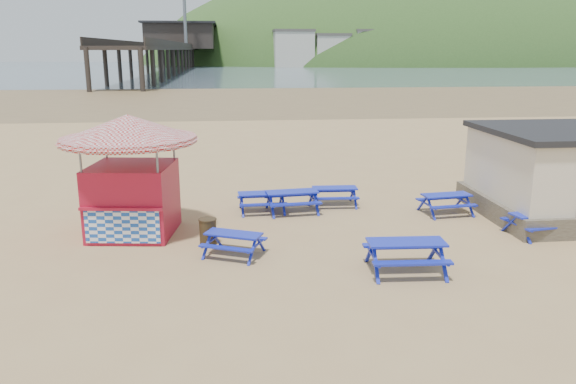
{
  "coord_description": "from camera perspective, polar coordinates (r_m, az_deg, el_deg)",
  "views": [
    {
      "loc": [
        -2.16,
        -17.29,
        5.81
      ],
      "look_at": [
        -0.21,
        1.5,
        1.0
      ],
      "focal_mm": 35.0,
      "sensor_mm": 36.0,
      "label": 1
    }
  ],
  "objects": [
    {
      "name": "litter_bin",
      "position": [
        17.37,
        -8.14,
        -3.97
      ],
      "size": [
        0.55,
        0.55,
        0.81
      ],
      "color": "#382816",
      "rests_on": "ground"
    },
    {
      "name": "pier",
      "position": [
        196.16,
        -10.88,
        13.95
      ],
      "size": [
        24.0,
        220.0,
        39.29
      ],
      "color": "black",
      "rests_on": "ground"
    },
    {
      "name": "ice_cream_kiosk",
      "position": [
        18.38,
        -15.72,
        3.16
      ],
      "size": [
        4.82,
        4.82,
        3.87
      ],
      "rotation": [
        0.0,
        0.0,
        -0.12
      ],
      "color": "#A5122A",
      "rests_on": "ground"
    },
    {
      "name": "wet_sand",
      "position": [
        72.56,
        -4.26,
        9.66
      ],
      "size": [
        400.0,
        400.0,
        0.0
      ],
      "primitive_type": "plane",
      "color": "olive",
      "rests_on": "ground"
    },
    {
      "name": "picnic_table_blue_g",
      "position": [
        21.54,
        4.76,
        -0.44
      ],
      "size": [
        1.73,
        1.42,
        0.71
      ],
      "rotation": [
        0.0,
        0.0,
        -0.04
      ],
      "color": "#1D24B1",
      "rests_on": "ground"
    },
    {
      "name": "sea",
      "position": [
        187.39,
        -5.39,
        12.46
      ],
      "size": [
        400.0,
        400.0,
        0.0
      ],
      "primitive_type": "plane",
      "color": "#4B5D6B",
      "rests_on": "ground"
    },
    {
      "name": "headland_town",
      "position": [
        264.08,
        14.76,
        10.42
      ],
      "size": [
        264.0,
        144.0,
        108.0
      ],
      "color": "#2D4C1E",
      "rests_on": "ground"
    },
    {
      "name": "picnic_table_blue_e",
      "position": [
        15.44,
        11.87,
        -6.42
      ],
      "size": [
        2.14,
        1.76,
        0.86
      ],
      "rotation": [
        0.0,
        0.0,
        -0.05
      ],
      "color": "#1D24B1",
      "rests_on": "ground"
    },
    {
      "name": "picnic_table_blue_f",
      "position": [
        19.73,
        23.99,
        -2.99
      ],
      "size": [
        2.0,
        1.72,
        0.74
      ],
      "rotation": [
        0.0,
        0.0,
        0.18
      ],
      "color": "#1D24B1",
      "rests_on": "ground"
    },
    {
      "name": "ground",
      "position": [
        18.37,
        1.14,
        -4.16
      ],
      "size": [
        400.0,
        400.0,
        0.0
      ],
      "primitive_type": "plane",
      "color": "tan",
      "rests_on": "ground"
    },
    {
      "name": "picnic_table_blue_d",
      "position": [
        16.38,
        -5.53,
        -5.3
      ],
      "size": [
        2.02,
        1.86,
        0.68
      ],
      "rotation": [
        0.0,
        0.0,
        -0.42
      ],
      "color": "#1D24B1",
      "rests_on": "ground"
    },
    {
      "name": "picnic_table_blue_b",
      "position": [
        20.64,
        -2.66,
        -1.04
      ],
      "size": [
        1.8,
        1.48,
        0.72
      ],
      "rotation": [
        0.0,
        0.0,
        0.05
      ],
      "color": "#1D24B1",
      "rests_on": "ground"
    },
    {
      "name": "picnic_table_yellow",
      "position": [
        18.74,
        -15.84,
        -3.03
      ],
      "size": [
        2.02,
        1.66,
        0.82
      ],
      "rotation": [
        0.0,
        0.0,
        -0.04
      ],
      "color": "gold",
      "rests_on": "ground"
    },
    {
      "name": "picnic_table_blue_c",
      "position": [
        21.15,
        15.75,
        -1.18
      ],
      "size": [
        1.9,
        1.6,
        0.73
      ],
      "rotation": [
        0.0,
        0.0,
        0.12
      ],
      "color": "#1D24B1",
      "rests_on": "ground"
    },
    {
      "name": "picnic_table_blue_a",
      "position": [
        20.56,
        0.41,
        -0.98
      ],
      "size": [
        2.04,
        1.72,
        0.79
      ],
      "rotation": [
        0.0,
        0.0,
        0.11
      ],
      "color": "#1D24B1",
      "rests_on": "ground"
    }
  ]
}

